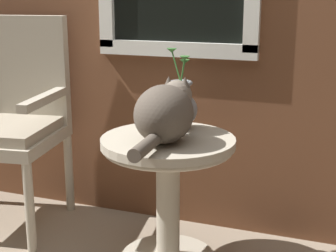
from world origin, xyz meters
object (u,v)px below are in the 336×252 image
Objects in this scene: wicker_chair at (6,113)px; pewter_vase_with_ivy at (181,105)px; wicker_side_table at (168,177)px; cat at (165,112)px.

wicker_chair is 0.92m from pewter_vase_with_ivy.
cat is (0.01, -0.05, 0.29)m from wicker_side_table.
cat is at bearing -82.09° from wicker_side_table.
pewter_vase_with_ivy is (0.00, 0.15, 0.28)m from wicker_side_table.
wicker_side_table is 0.55× the size of wicker_chair.
wicker_chair is (-0.91, 0.15, 0.17)m from wicker_side_table.
wicker_side_table is at bearing -90.20° from pewter_vase_with_ivy.
wicker_chair reaches higher than wicker_side_table.
wicker_chair is at bearing 170.76° from wicker_side_table.
wicker_chair is 0.95m from cat.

